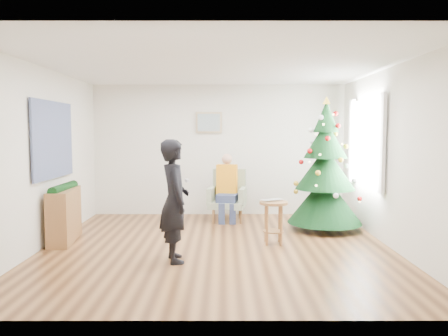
{
  "coord_description": "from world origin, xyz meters",
  "views": [
    {
      "loc": [
        0.09,
        -6.24,
        1.68
      ],
      "look_at": [
        0.1,
        0.6,
        1.1
      ],
      "focal_mm": 35.0,
      "sensor_mm": 36.0,
      "label": 1
    }
  ],
  "objects_px": {
    "christmas_tree": "(325,170)",
    "standing_man": "(174,201)",
    "stool": "(273,222)",
    "armchair": "(228,202)",
    "console": "(64,215)"
  },
  "relations": [
    {
      "from": "standing_man",
      "to": "armchair",
      "type": "bearing_deg",
      "value": -31.39
    },
    {
      "from": "standing_man",
      "to": "console",
      "type": "height_order",
      "value": "standing_man"
    },
    {
      "from": "christmas_tree",
      "to": "console",
      "type": "height_order",
      "value": "christmas_tree"
    },
    {
      "from": "christmas_tree",
      "to": "stool",
      "type": "height_order",
      "value": "christmas_tree"
    },
    {
      "from": "armchair",
      "to": "console",
      "type": "distance_m",
      "value": 2.95
    },
    {
      "from": "console",
      "to": "stool",
      "type": "bearing_deg",
      "value": -9.03
    },
    {
      "from": "christmas_tree",
      "to": "standing_man",
      "type": "relative_size",
      "value": 1.43
    },
    {
      "from": "stool",
      "to": "armchair",
      "type": "xyz_separation_m",
      "value": [
        -0.67,
        1.71,
        0.02
      ]
    },
    {
      "from": "stool",
      "to": "console",
      "type": "bearing_deg",
      "value": 177.47
    },
    {
      "from": "christmas_tree",
      "to": "standing_man",
      "type": "height_order",
      "value": "christmas_tree"
    },
    {
      "from": "standing_man",
      "to": "christmas_tree",
      "type": "bearing_deg",
      "value": -68.48
    },
    {
      "from": "stool",
      "to": "armchair",
      "type": "height_order",
      "value": "armchair"
    },
    {
      "from": "christmas_tree",
      "to": "console",
      "type": "relative_size",
      "value": 2.26
    },
    {
      "from": "christmas_tree",
      "to": "console",
      "type": "xyz_separation_m",
      "value": [
        -4.15,
        -0.8,
        -0.62
      ]
    },
    {
      "from": "christmas_tree",
      "to": "armchair",
      "type": "bearing_deg",
      "value": 155.13
    }
  ]
}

